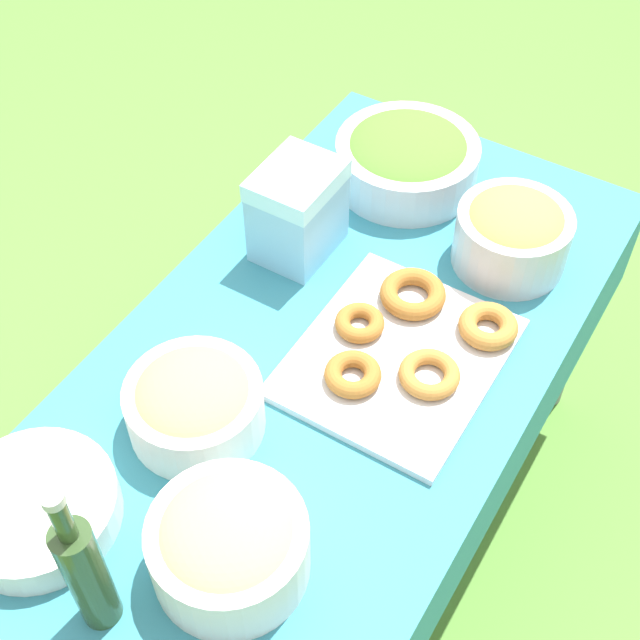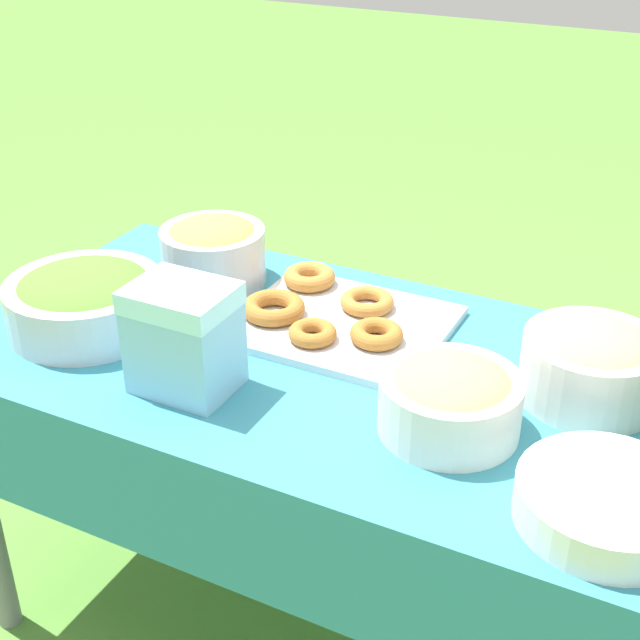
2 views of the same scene
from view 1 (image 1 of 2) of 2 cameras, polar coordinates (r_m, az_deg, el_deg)
The scene contains 10 objects.
ground_plane at distance 2.17m, azimuth 0.44°, elevation -13.48°, with size 14.00×14.00×0.00m, color #568C38.
picnic_table at distance 1.67m, azimuth 0.56°, elevation -4.17°, with size 1.42×0.73×0.69m.
salad_bowl at distance 1.90m, azimuth 5.59°, elevation 10.28°, with size 0.30×0.30×0.12m.
pasta_bowl at distance 1.32m, azimuth -5.88°, elevation -14.08°, with size 0.23×0.23×0.13m.
donut_platter at distance 1.59m, azimuth 5.51°, elevation -1.69°, with size 0.40×0.34×0.05m.
plate_stack at distance 1.45m, azimuth -17.74°, elevation -11.40°, with size 0.26×0.26×0.06m.
olive_oil_bottle at distance 1.27m, azimuth -14.79°, elevation -15.30°, with size 0.06×0.06×0.33m.
bread_bowl at distance 1.47m, azimuth -8.05°, elevation -5.30°, with size 0.23×0.23×0.12m.
olive_bowl at distance 1.74m, azimuth 12.24°, elevation 5.45°, with size 0.22×0.22×0.14m.
cooler_box at distance 1.71m, azimuth -1.45°, elevation 6.99°, with size 0.17×0.14×0.19m.
Camera 1 is at (0.86, 0.51, 1.93)m, focal length 50.00 mm.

